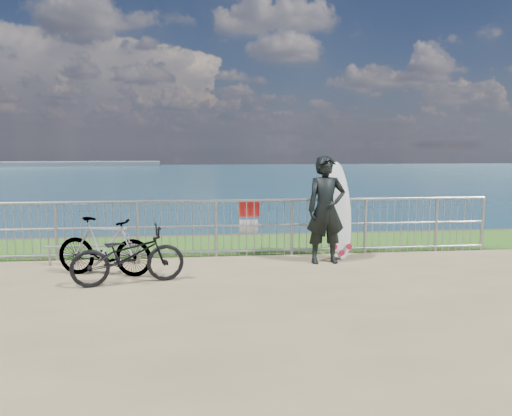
{
  "coord_description": "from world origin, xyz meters",
  "views": [
    {
      "loc": [
        -0.8,
        -8.0,
        2.17
      ],
      "look_at": [
        0.24,
        1.2,
        1.0
      ],
      "focal_mm": 35.0,
      "sensor_mm": 36.0,
      "label": 1
    }
  ],
  "objects": [
    {
      "name": "surfboard",
      "position": [
        1.85,
        1.21,
        0.86
      ],
      "size": [
        0.56,
        0.52,
        1.86
      ],
      "color": "white",
      "rests_on": "ground"
    },
    {
      "name": "seascape",
      "position": [
        -43.75,
        147.49,
        -4.03
      ],
      "size": [
        260.0,
        260.0,
        5.0
      ],
      "color": "brown",
      "rests_on": "ground"
    },
    {
      "name": "bicycle_far",
      "position": [
        -2.39,
        0.37,
        0.49
      ],
      "size": [
        1.71,
        0.88,
        0.99
      ],
      "primitive_type": "imported",
      "rotation": [
        0.0,
        0.0,
        1.31
      ],
      "color": "black",
      "rests_on": "ground"
    },
    {
      "name": "grass_strip",
      "position": [
        0.0,
        2.7,
        0.01
      ],
      "size": [
        120.0,
        120.0,
        0.0
      ],
      "primitive_type": "plane",
      "color": "#2A5D19",
      "rests_on": "ground"
    },
    {
      "name": "surfer",
      "position": [
        1.5,
        0.87,
        0.99
      ],
      "size": [
        0.75,
        0.52,
        1.98
      ],
      "primitive_type": "imported",
      "rotation": [
        0.0,
        0.0,
        0.06
      ],
      "color": "black",
      "rests_on": "ground"
    },
    {
      "name": "railing",
      "position": [
        0.02,
        1.6,
        0.58
      ],
      "size": [
        10.06,
        0.1,
        1.13
      ],
      "color": "#92959A",
      "rests_on": "ground"
    },
    {
      "name": "bicycle_near",
      "position": [
        -1.93,
        -0.18,
        0.46
      ],
      "size": [
        1.84,
        1.01,
        0.92
      ],
      "primitive_type": "imported",
      "rotation": [
        0.0,
        0.0,
        1.81
      ],
      "color": "black",
      "rests_on": "ground"
    },
    {
      "name": "bike_rack",
      "position": [
        -2.72,
        1.17,
        0.31
      ],
      "size": [
        1.78,
        0.05,
        0.37
      ],
      "color": "#92959A",
      "rests_on": "ground"
    }
  ]
}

